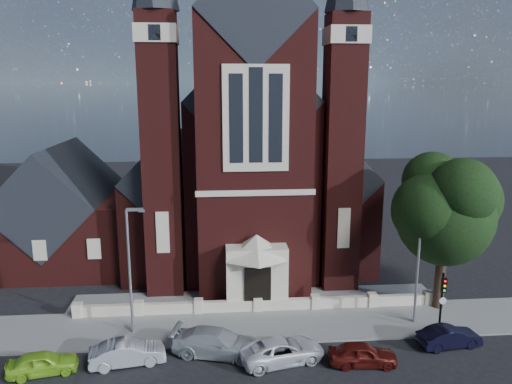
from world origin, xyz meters
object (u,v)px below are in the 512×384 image
car_lime_van (43,363)px  car_silver_b (217,343)px  parish_hall (63,216)px  traffic_signal (442,296)px  street_lamp_right (420,256)px  car_silver_a (127,353)px  car_navy (449,337)px  street_tree (449,212)px  street_lamp_left (131,264)px  car_dark_red (363,354)px  car_white_suv (282,350)px  church (243,158)px

car_lime_van → car_silver_b: bearing=-94.7°
parish_hall → traffic_signal: 31.20m
street_lamp_right → car_silver_a: size_ratio=1.96×
traffic_signal → car_navy: traffic_signal is taller
street_tree → car_silver_b: 17.20m
street_lamp_left → car_lime_van: (-4.21, -3.98, -3.98)m
car_dark_red → car_silver_b: bearing=82.3°
car_white_suv → traffic_signal: bearing=-91.0°
car_silver_b → car_dark_red: 8.20m
traffic_signal → car_navy: 2.45m
car_lime_van → car_dark_red: size_ratio=0.97×
street_tree → street_lamp_right: 3.84m
parish_hall → street_tree: size_ratio=1.14×
car_lime_van → church: bearing=-39.7°
church → street_tree: bearing=-53.8°
parish_hall → car_silver_a: parish_hall is taller
parish_hall → car_silver_b: 21.64m
car_white_suv → car_navy: 10.12m
parish_hall → street_lamp_right: (26.09, -14.00, 0.59)m
traffic_signal → car_white_suv: traffic_signal is taller
car_silver_a → car_dark_red: bearing=-105.5°
car_silver_b → car_navy: 13.70m
parish_hall → car_silver_a: size_ratio=2.96×
parish_hall → car_silver_b: bearing=-51.9°
street_tree → traffic_signal: (-1.60, -3.28, -4.38)m
car_navy → traffic_signal: bearing=-11.6°
street_tree → car_dark_red: bearing=-139.7°
car_silver_a → car_white_suv: (8.57, -0.42, -0.01)m
street_lamp_left → car_lime_van: size_ratio=2.21×
church → car_dark_red: bearing=-77.5°
street_lamp_right → traffic_signal: bearing=-60.0°
parish_hall → street_tree: (28.60, -12.29, 2.95)m
car_dark_red → traffic_signal: bearing=-58.4°
church → car_silver_b: size_ratio=6.71×
street_lamp_right → traffic_signal: street_lamp_right is taller
car_silver_b → car_dark_red: size_ratio=1.38×
car_navy → car_white_suv: bearing=86.5°
street_tree → street_lamp_left: 20.71m
street_lamp_left → car_dark_red: street_lamp_left is taller
street_lamp_left → traffic_signal: (18.91, -1.57, -2.02)m
car_silver_a → car_white_suv: car_silver_a is taller
street_lamp_right → car_lime_van: 22.92m
street_lamp_right → car_silver_b: street_lamp_right is taller
car_silver_b → car_navy: size_ratio=1.38×
traffic_signal → car_navy: (-0.09, -1.46, -1.96)m
traffic_signal → car_lime_van: bearing=-174.1°
car_silver_a → car_navy: 18.66m
street_tree → street_lamp_right: (-2.51, -1.71, -2.36)m
street_lamp_left → car_silver_a: size_ratio=1.96×
parish_hall → car_lime_van: size_ratio=3.34×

